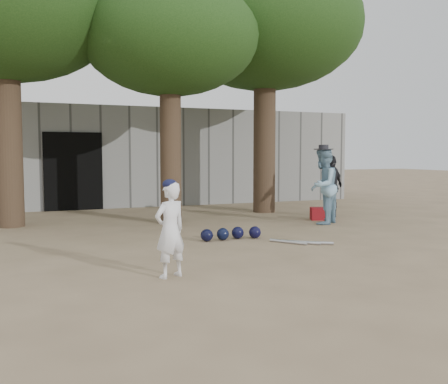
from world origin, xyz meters
name	(u,v)px	position (x,y,z in m)	size (l,w,h in m)	color
ground	(212,262)	(0.00, 0.00, 0.00)	(70.00, 70.00, 0.00)	#937C5E
boy_player	(170,230)	(-0.83, -0.65, 0.62)	(0.45, 0.30, 1.24)	white
spectator_blue	(323,186)	(3.76, 2.77, 0.87)	(0.84, 0.66, 1.73)	#7EA8C3
spectator_dark	(331,186)	(4.64, 3.72, 0.78)	(0.91, 0.38, 1.56)	black
red_bag	(320,214)	(4.09, 3.41, 0.15)	(0.42, 0.32, 0.30)	maroon
back_building	(102,157)	(0.00, 10.33, 1.50)	(16.00, 5.24, 3.00)	gray
helmet_row	(231,234)	(1.00, 1.65, 0.12)	(1.19, 0.31, 0.23)	black
bat_pile	(301,242)	(1.98, 0.79, 0.03)	(0.90, 0.78, 0.06)	#B4B5BC
tree_row	(166,24)	(0.74, 5.02, 4.69)	(11.40, 5.80, 6.69)	brown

